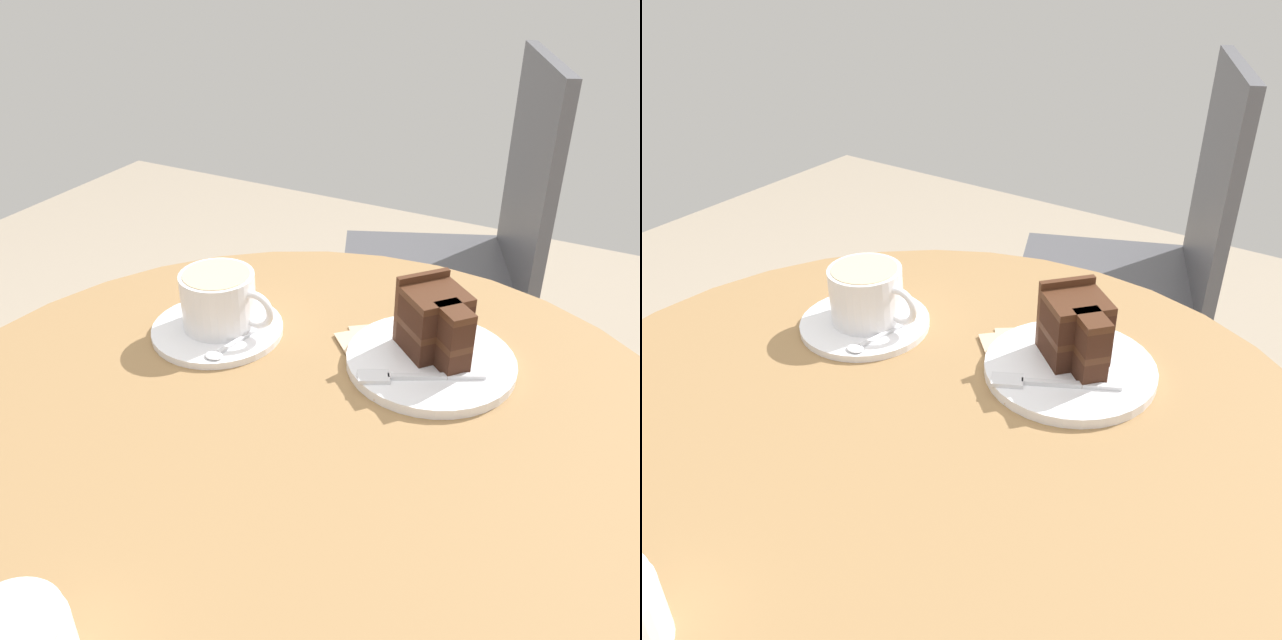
# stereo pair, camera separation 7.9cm
# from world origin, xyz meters

# --- Properties ---
(cafe_table) EXTENTS (0.86, 0.86, 0.69)m
(cafe_table) POSITION_xyz_m (0.00, 0.00, 0.58)
(cafe_table) COLOR olive
(cafe_table) RESTS_ON ground
(saucer) EXTENTS (0.16, 0.16, 0.01)m
(saucer) POSITION_xyz_m (-0.18, 0.13, 0.70)
(saucer) COLOR white
(saucer) RESTS_ON cafe_table
(coffee_cup) EXTENTS (0.12, 0.09, 0.07)m
(coffee_cup) POSITION_xyz_m (-0.18, 0.14, 0.74)
(coffee_cup) COLOR white
(coffee_cup) RESTS_ON saucer
(teaspoon) EXTENTS (0.03, 0.10, 0.00)m
(teaspoon) POSITION_xyz_m (-0.14, 0.10, 0.70)
(teaspoon) COLOR silver
(teaspoon) RESTS_ON saucer
(cake_plate) EXTENTS (0.19, 0.19, 0.01)m
(cake_plate) POSITION_xyz_m (0.08, 0.18, 0.70)
(cake_plate) COLOR white
(cake_plate) RESTS_ON cafe_table
(cake_slice) EXTENTS (0.10, 0.10, 0.08)m
(cake_slice) POSITION_xyz_m (0.07, 0.20, 0.74)
(cake_slice) COLOR #381E14
(cake_slice) RESTS_ON cake_plate
(fork) EXTENTS (0.13, 0.08, 0.00)m
(fork) POSITION_xyz_m (0.07, 0.13, 0.71)
(fork) COLOR silver
(fork) RESTS_ON cake_plate
(napkin) EXTENTS (0.22, 0.21, 0.00)m
(napkin) POSITION_xyz_m (0.06, 0.19, 0.69)
(napkin) COLOR tan
(napkin) RESTS_ON cafe_table
(cafe_chair) EXTENTS (0.50, 0.50, 0.91)m
(cafe_chair) POSITION_xyz_m (-0.05, 0.85, 0.55)
(cafe_chair) COLOR #4C4C51
(cafe_chair) RESTS_ON ground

